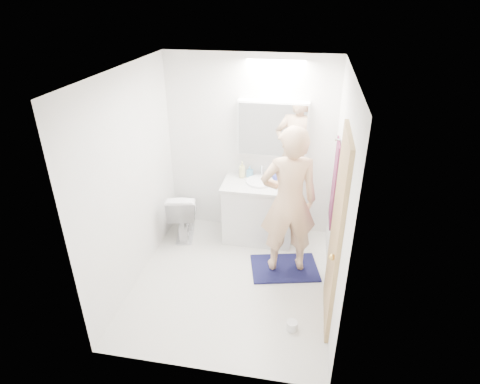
% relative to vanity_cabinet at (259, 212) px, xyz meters
% --- Properties ---
extents(floor, '(2.50, 2.50, 0.00)m').
position_rel_vanity_cabinet_xyz_m(floor, '(-0.18, -0.96, -0.39)').
color(floor, silver).
rests_on(floor, ground).
extents(ceiling, '(2.50, 2.50, 0.00)m').
position_rel_vanity_cabinet_xyz_m(ceiling, '(-0.18, -0.96, 2.01)').
color(ceiling, white).
rests_on(ceiling, floor).
extents(wall_back, '(2.50, 0.00, 2.50)m').
position_rel_vanity_cabinet_xyz_m(wall_back, '(-0.18, 0.29, 0.81)').
color(wall_back, white).
rests_on(wall_back, floor).
extents(wall_front, '(2.50, 0.00, 2.50)m').
position_rel_vanity_cabinet_xyz_m(wall_front, '(-0.18, -2.21, 0.81)').
color(wall_front, white).
rests_on(wall_front, floor).
extents(wall_left, '(0.00, 2.50, 2.50)m').
position_rel_vanity_cabinet_xyz_m(wall_left, '(-1.28, -0.96, 0.81)').
color(wall_left, white).
rests_on(wall_left, floor).
extents(wall_right, '(0.00, 2.50, 2.50)m').
position_rel_vanity_cabinet_xyz_m(wall_right, '(0.92, -0.96, 0.81)').
color(wall_right, white).
rests_on(wall_right, floor).
extents(vanity_cabinet, '(0.90, 0.55, 0.78)m').
position_rel_vanity_cabinet_xyz_m(vanity_cabinet, '(0.00, 0.00, 0.00)').
color(vanity_cabinet, silver).
rests_on(vanity_cabinet, floor).
extents(countertop, '(0.95, 0.58, 0.04)m').
position_rel_vanity_cabinet_xyz_m(countertop, '(0.00, -0.00, 0.41)').
color(countertop, silver).
rests_on(countertop, vanity_cabinet).
extents(sink_basin, '(0.36, 0.36, 0.03)m').
position_rel_vanity_cabinet_xyz_m(sink_basin, '(0.00, 0.03, 0.45)').
color(sink_basin, white).
rests_on(sink_basin, countertop).
extents(faucet, '(0.02, 0.02, 0.16)m').
position_rel_vanity_cabinet_xyz_m(faucet, '(0.00, 0.22, 0.51)').
color(faucet, silver).
rests_on(faucet, countertop).
extents(medicine_cabinet, '(0.88, 0.14, 0.70)m').
position_rel_vanity_cabinet_xyz_m(medicine_cabinet, '(0.12, 0.21, 1.11)').
color(medicine_cabinet, white).
rests_on(medicine_cabinet, wall_back).
extents(mirror_panel, '(0.84, 0.01, 0.66)m').
position_rel_vanity_cabinet_xyz_m(mirror_panel, '(0.12, 0.13, 1.11)').
color(mirror_panel, silver).
rests_on(mirror_panel, medicine_cabinet).
extents(toilet, '(0.51, 0.73, 0.69)m').
position_rel_vanity_cabinet_xyz_m(toilet, '(-1.02, -0.11, -0.05)').
color(toilet, white).
rests_on(toilet, floor).
extents(bath_rug, '(0.90, 0.72, 0.02)m').
position_rel_vanity_cabinet_xyz_m(bath_rug, '(0.41, -0.64, -0.38)').
color(bath_rug, '#13133B').
rests_on(bath_rug, floor).
extents(person, '(0.73, 0.56, 1.78)m').
position_rel_vanity_cabinet_xyz_m(person, '(0.41, -0.64, 0.55)').
color(person, tan).
rests_on(person, bath_rug).
extents(door, '(0.04, 0.80, 2.00)m').
position_rel_vanity_cabinet_xyz_m(door, '(0.90, -1.31, 0.61)').
color(door, tan).
rests_on(door, wall_right).
extents(door_knob, '(0.06, 0.06, 0.06)m').
position_rel_vanity_cabinet_xyz_m(door_knob, '(0.86, -1.61, 0.56)').
color(door_knob, gold).
rests_on(door_knob, door).
extents(towel, '(0.02, 0.42, 1.00)m').
position_rel_vanity_cabinet_xyz_m(towel, '(0.90, -0.41, 0.71)').
color(towel, '#121B38').
rests_on(towel, wall_right).
extents(towel_hook, '(0.07, 0.02, 0.02)m').
position_rel_vanity_cabinet_xyz_m(towel_hook, '(0.89, -0.41, 1.23)').
color(towel_hook, silver).
rests_on(towel_hook, wall_right).
extents(soap_bottle_a, '(0.11, 0.11, 0.22)m').
position_rel_vanity_cabinet_xyz_m(soap_bottle_a, '(-0.25, 0.15, 0.54)').
color(soap_bottle_a, '#D1CE87').
rests_on(soap_bottle_a, countertop).
extents(soap_bottle_b, '(0.09, 0.09, 0.15)m').
position_rel_vanity_cabinet_xyz_m(soap_bottle_b, '(-0.16, 0.18, 0.51)').
color(soap_bottle_b, '#5EA5CB').
rests_on(soap_bottle_b, countertop).
extents(toothbrush_cup, '(0.11, 0.11, 0.10)m').
position_rel_vanity_cabinet_xyz_m(toothbrush_cup, '(0.19, 0.16, 0.48)').
color(toothbrush_cup, '#4651D4').
rests_on(toothbrush_cup, countertop).
extents(toilet_paper_roll, '(0.11, 0.11, 0.10)m').
position_rel_vanity_cabinet_xyz_m(toilet_paper_roll, '(0.56, -1.60, -0.34)').
color(toilet_paper_roll, silver).
rests_on(toilet_paper_roll, floor).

